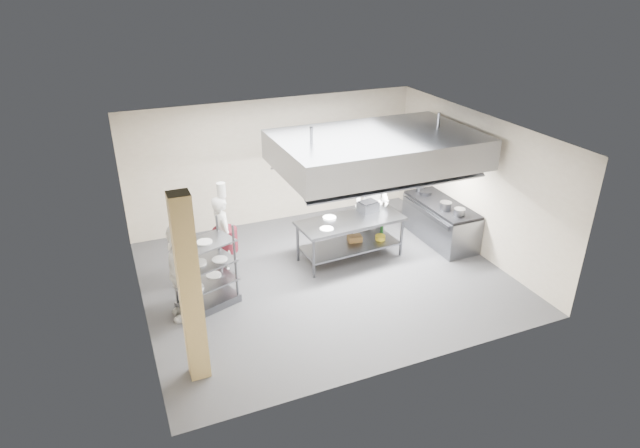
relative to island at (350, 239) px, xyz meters
name	(u,v)px	position (x,y,z in m)	size (l,w,h in m)	color
floor	(324,276)	(-0.81, -0.50, -0.46)	(7.00, 7.00, 0.00)	#37373A
ceiling	(325,132)	(-0.81, -0.50, 2.54)	(7.00, 7.00, 0.00)	silver
wall_back	(275,161)	(-0.81, 2.50, 1.04)	(7.00, 7.00, 0.00)	#B9AA93
wall_left	(133,241)	(-4.31, -0.50, 1.04)	(6.00, 6.00, 0.00)	#B9AA93
wall_right	(475,183)	(2.69, -0.50, 1.04)	(6.00, 6.00, 0.00)	#B9AA93
column	(190,291)	(-3.71, -2.40, 1.04)	(0.30, 0.30, 3.00)	tan
exhaust_hood	(377,149)	(0.49, -0.10, 1.94)	(4.00, 2.50, 0.60)	gray
hood_strip_a	(335,171)	(-0.41, -0.10, 1.62)	(1.60, 0.12, 0.04)	white
hood_strip_b	(415,159)	(1.39, -0.10, 1.62)	(1.60, 0.12, 0.04)	white
wall_shelf	(346,154)	(0.99, 2.34, 1.04)	(1.50, 0.28, 0.04)	gray
island	(350,239)	(0.00, 0.00, 0.00)	(2.25, 0.94, 0.91)	slate
island_worktop	(351,221)	(0.00, 0.00, 0.42)	(2.25, 0.94, 0.06)	gray
island_undershelf	(350,245)	(0.00, 0.00, -0.16)	(2.07, 0.84, 0.04)	slate
pass_rack	(205,268)	(-3.19, -0.62, 0.34)	(1.06, 0.62, 1.59)	slate
cooking_range	(440,223)	(2.27, 0.00, -0.04)	(0.80, 2.00, 0.84)	slate
range_top	(442,204)	(2.27, 0.00, 0.41)	(0.78, 1.96, 0.06)	black
chef_head	(223,236)	(-2.62, 0.38, 0.40)	(0.63, 0.41, 1.71)	white
chef_line	(372,202)	(0.79, 0.55, 0.50)	(0.93, 0.72, 1.91)	white
chef_plating	(180,272)	(-3.65, -0.79, 0.45)	(1.06, 0.44, 1.82)	silver
griddle	(368,207)	(0.54, 0.25, 0.55)	(0.40, 0.31, 0.20)	slate
wicker_basket	(355,238)	(0.16, 0.10, -0.07)	(0.30, 0.21, 0.13)	olive
stockpot	(446,206)	(2.13, -0.32, 0.53)	(0.26, 0.26, 0.18)	gray
plate_stack	(206,281)	(-3.19, -0.62, 0.06)	(0.28, 0.28, 0.05)	white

